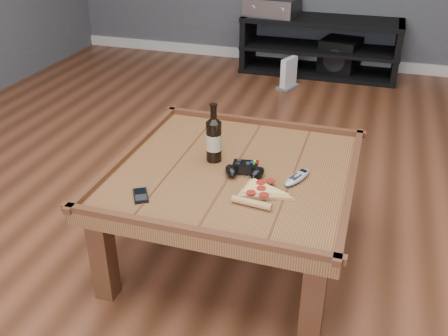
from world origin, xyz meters
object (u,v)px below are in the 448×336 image
(remote_control, at_px, (297,177))
(game_console, at_px, (289,74))
(subwoofer, at_px, (340,56))
(game_controller, at_px, (245,170))
(coffee_table, at_px, (234,180))
(media_console, at_px, (320,47))
(pizza_slice, at_px, (260,192))
(av_receiver, at_px, (273,6))
(smartphone, at_px, (141,195))
(beer_bottle, at_px, (214,138))

(remote_control, relative_size, game_console, 0.68)
(remote_control, xyz_separation_m, subwoofer, (-0.09, 2.81, -0.30))
(game_console, bearing_deg, game_controller, -62.78)
(game_console, bearing_deg, coffee_table, -64.10)
(media_console, distance_m, subwoofer, 0.21)
(pizza_slice, xyz_separation_m, av_receiver, (-0.60, 2.91, 0.12))
(coffee_table, height_order, remote_control, same)
(pizza_slice, bearing_deg, subwoofer, 95.86)
(game_controller, height_order, smartphone, game_controller)
(coffee_table, xyz_separation_m, remote_control, (0.27, -0.02, 0.07))
(beer_bottle, bearing_deg, remote_control, -9.34)
(av_receiver, bearing_deg, game_console, -54.46)
(media_console, relative_size, remote_control, 7.96)
(pizza_slice, bearing_deg, coffee_table, 138.71)
(game_console, bearing_deg, media_console, 89.74)
(game_controller, distance_m, game_console, 2.36)
(media_console, bearing_deg, smartphone, -95.19)
(smartphone, distance_m, av_receiver, 3.07)
(beer_bottle, height_order, subwoofer, beer_bottle)
(subwoofer, bearing_deg, game_console, -112.77)
(pizza_slice, bearing_deg, beer_bottle, 146.50)
(beer_bottle, relative_size, game_console, 1.01)
(media_console, height_order, game_controller, same)
(coffee_table, xyz_separation_m, subwoofer, (0.18, 2.80, -0.23))
(remote_control, bearing_deg, subwoofer, 113.52)
(smartphone, bearing_deg, subwoofer, 50.65)
(coffee_table, relative_size, smartphone, 9.23)
(beer_bottle, height_order, game_console, beer_bottle)
(coffee_table, distance_m, smartphone, 0.43)
(av_receiver, bearing_deg, smartphone, -80.97)
(game_controller, bearing_deg, media_console, 83.57)
(game_controller, xyz_separation_m, pizza_slice, (0.10, -0.13, -0.01))
(media_console, bearing_deg, coffee_table, -90.00)
(coffee_table, height_order, av_receiver, av_receiver)
(smartphone, bearing_deg, game_console, 56.99)
(smartphone, bearing_deg, av_receiver, 62.26)
(pizza_slice, relative_size, smartphone, 2.65)
(smartphone, distance_m, subwoofer, 3.17)
(remote_control, xyz_separation_m, game_console, (-0.46, 2.29, -0.34))
(game_controller, relative_size, pizza_slice, 0.62)
(pizza_slice, xyz_separation_m, smartphone, (-0.43, -0.15, -0.00))
(media_console, xyz_separation_m, remote_control, (0.27, -2.77, 0.22))
(beer_bottle, bearing_deg, game_console, 92.07)
(game_controller, xyz_separation_m, av_receiver, (-0.51, 2.78, 0.10))
(smartphone, relative_size, av_receiver, 0.23)
(media_console, bearing_deg, av_receiver, -179.27)
(coffee_table, relative_size, subwoofer, 2.72)
(media_console, relative_size, game_controller, 7.61)
(pizza_slice, bearing_deg, av_receiver, 108.12)
(beer_bottle, height_order, pizza_slice, beer_bottle)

